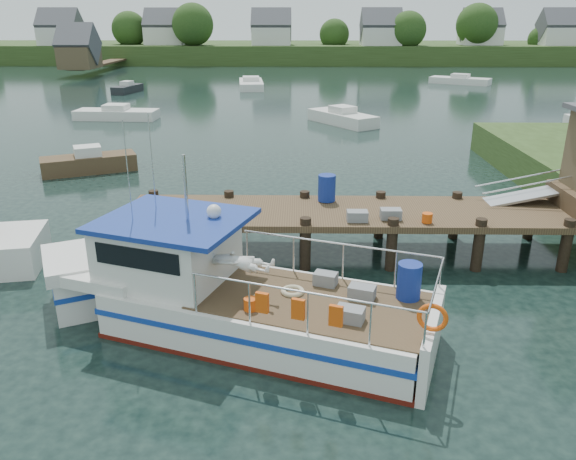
{
  "coord_description": "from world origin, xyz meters",
  "views": [
    {
      "loc": [
        -0.73,
        -16.37,
        6.94
      ],
      "look_at": [
        -1.0,
        -1.5,
        1.3
      ],
      "focal_mm": 35.0,
      "sensor_mm": 36.0,
      "label": 1
    }
  ],
  "objects_px": {
    "dock": "(538,185)",
    "moored_d": "(251,84)",
    "moored_e": "(127,88)",
    "moored_a": "(117,114)",
    "moored_b": "(342,117)",
    "moored_rowboat": "(89,162)",
    "lobster_boat": "(218,293)",
    "moored_far": "(460,80)"
  },
  "relations": [
    {
      "from": "dock",
      "to": "moored_d",
      "type": "distance_m",
      "value": 45.6
    },
    {
      "from": "moored_d",
      "to": "moored_e",
      "type": "xyz_separation_m",
      "value": [
        -11.89,
        -3.98,
        -0.03
      ]
    },
    {
      "from": "moored_a",
      "to": "moored_b",
      "type": "bearing_deg",
      "value": 17.42
    },
    {
      "from": "moored_rowboat",
      "to": "moored_e",
      "type": "relative_size",
      "value": 1.06
    },
    {
      "from": "moored_e",
      "to": "moored_a",
      "type": "bearing_deg",
      "value": -73.81
    },
    {
      "from": "lobster_boat",
      "to": "moored_b",
      "type": "distance_m",
      "value": 27.92
    },
    {
      "from": "dock",
      "to": "moored_far",
      "type": "height_order",
      "value": "dock"
    },
    {
      "from": "dock",
      "to": "moored_e",
      "type": "distance_m",
      "value": 46.67
    },
    {
      "from": "moored_far",
      "to": "moored_d",
      "type": "relative_size",
      "value": 0.93
    },
    {
      "from": "lobster_boat",
      "to": "moored_far",
      "type": "bearing_deg",
      "value": 88.74
    },
    {
      "from": "moored_rowboat",
      "to": "moored_e",
      "type": "distance_m",
      "value": 31.04
    },
    {
      "from": "lobster_boat",
      "to": "moored_far",
      "type": "xyz_separation_m",
      "value": [
        19.89,
        52.97,
        -0.49
      ]
    },
    {
      "from": "moored_far",
      "to": "moored_a",
      "type": "height_order",
      "value": "moored_far"
    },
    {
      "from": "moored_a",
      "to": "moored_d",
      "type": "relative_size",
      "value": 0.82
    },
    {
      "from": "moored_rowboat",
      "to": "moored_d",
      "type": "distance_m",
      "value": 34.62
    },
    {
      "from": "moored_b",
      "to": "dock",
      "type": "bearing_deg",
      "value": -59.4
    },
    {
      "from": "lobster_boat",
      "to": "moored_b",
      "type": "relative_size",
      "value": 1.76
    },
    {
      "from": "dock",
      "to": "moored_far",
      "type": "relative_size",
      "value": 2.48
    },
    {
      "from": "lobster_boat",
      "to": "moored_d",
      "type": "relative_size",
      "value": 1.39
    },
    {
      "from": "moored_b",
      "to": "moored_d",
      "type": "height_order",
      "value": "moored_b"
    },
    {
      "from": "moored_rowboat",
      "to": "moored_far",
      "type": "relative_size",
      "value": 0.67
    },
    {
      "from": "moored_b",
      "to": "moored_rowboat",
      "type": "bearing_deg",
      "value": -114.46
    },
    {
      "from": "moored_rowboat",
      "to": "moored_e",
      "type": "height_order",
      "value": "moored_rowboat"
    },
    {
      "from": "moored_b",
      "to": "moored_far",
      "type": "bearing_deg",
      "value": 79.83
    },
    {
      "from": "moored_rowboat",
      "to": "moored_far",
      "type": "height_order",
      "value": "moored_rowboat"
    },
    {
      "from": "dock",
      "to": "moored_rowboat",
      "type": "bearing_deg",
      "value": 150.76
    },
    {
      "from": "moored_d",
      "to": "moored_e",
      "type": "relative_size",
      "value": 1.7
    },
    {
      "from": "lobster_boat",
      "to": "moored_d",
      "type": "height_order",
      "value": "lobster_boat"
    },
    {
      "from": "lobster_boat",
      "to": "moored_e",
      "type": "relative_size",
      "value": 2.36
    },
    {
      "from": "dock",
      "to": "moored_rowboat",
      "type": "relative_size",
      "value": 3.67
    },
    {
      "from": "moored_b",
      "to": "moored_e",
      "type": "height_order",
      "value": "moored_b"
    },
    {
      "from": "moored_a",
      "to": "moored_b",
      "type": "xyz_separation_m",
      "value": [
        16.28,
        -1.64,
        0.06
      ]
    },
    {
      "from": "dock",
      "to": "moored_b",
      "type": "xyz_separation_m",
      "value": [
        -4.17,
        22.85,
        -1.78
      ]
    },
    {
      "from": "moored_e",
      "to": "moored_d",
      "type": "bearing_deg",
      "value": 21.39
    },
    {
      "from": "moored_a",
      "to": "moored_e",
      "type": "relative_size",
      "value": 1.4
    },
    {
      "from": "lobster_boat",
      "to": "moored_far",
      "type": "distance_m",
      "value": 56.58
    },
    {
      "from": "dock",
      "to": "moored_e",
      "type": "height_order",
      "value": "dock"
    },
    {
      "from": "dock",
      "to": "lobster_boat",
      "type": "relative_size",
      "value": 1.65
    },
    {
      "from": "moored_far",
      "to": "moored_b",
      "type": "distance_m",
      "value": 29.55
    },
    {
      "from": "dock",
      "to": "moored_e",
      "type": "xyz_separation_m",
      "value": [
        -24.09,
        39.92,
        -1.83
      ]
    },
    {
      "from": "moored_a",
      "to": "moored_d",
      "type": "distance_m",
      "value": 21.09
    },
    {
      "from": "dock",
      "to": "moored_b",
      "type": "relative_size",
      "value": 2.91
    }
  ]
}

